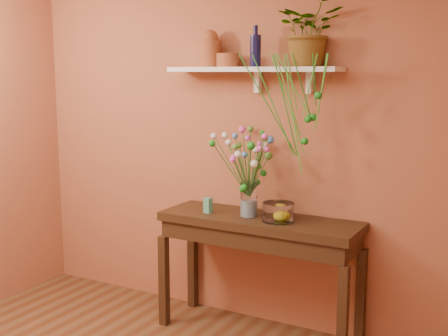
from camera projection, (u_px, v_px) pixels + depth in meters
The scene contains 13 objects.
room at pixel (58, 195), 2.62m from camera, with size 4.04×4.04×2.70m.
sideboard at pixel (259, 235), 4.14m from camera, with size 1.45×0.47×0.88m.
wall_shelf at pixel (254, 70), 4.12m from camera, with size 1.30×0.24×0.19m.
terracotta_jug at pixel (210, 49), 4.27m from camera, with size 0.17×0.17×0.27m.
terracotta_pot at pixel (228, 60), 4.18m from camera, with size 0.16×0.16×0.10m, color #A14F2E.
blue_bottle at pixel (255, 50), 4.05m from camera, with size 0.10×0.10×0.29m.
spider_plant at pixel (310, 30), 3.90m from camera, with size 0.43×0.37×0.48m, color #1B7B1C.
plant_fronds at pixel (302, 108), 3.84m from camera, with size 0.59×0.27×0.81m.
glass_vase at pixel (249, 202), 4.13m from camera, with size 0.12×0.12×0.25m.
bouquet at pixel (249, 154), 4.07m from camera, with size 0.46×0.45×0.49m.
glass_bowl at pixel (278, 213), 4.00m from camera, with size 0.22×0.22×0.13m.
lemon at pixel (281, 215), 4.01m from camera, with size 0.08×0.08×0.08m, color #FFF321.
carton at pixel (208, 205), 4.24m from camera, with size 0.06×0.04×0.11m, color teal.
Camera 1 is at (1.91, -1.88, 1.90)m, focal length 46.47 mm.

